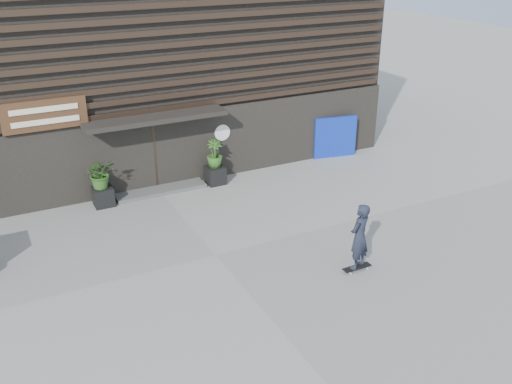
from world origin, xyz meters
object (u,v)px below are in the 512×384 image
planter_pot_left (103,196)px  blue_tarp (335,137)px  skateboarder (359,237)px  planter_pot_right (215,175)px

planter_pot_left → blue_tarp: bearing=1.9°
planter_pot_left → blue_tarp: 8.88m
blue_tarp → skateboarder: 8.10m
planter_pot_right → skateboarder: 6.81m
planter_pot_right → skateboarder: (1.00, -6.70, 0.66)m
planter_pot_right → blue_tarp: (5.06, 0.30, 0.48)m
planter_pot_right → planter_pot_left: bearing=180.0°
planter_pot_right → blue_tarp: bearing=3.4°
planter_pot_left → planter_pot_right: bearing=0.0°
planter_pot_left → skateboarder: (4.80, -6.70, 0.66)m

